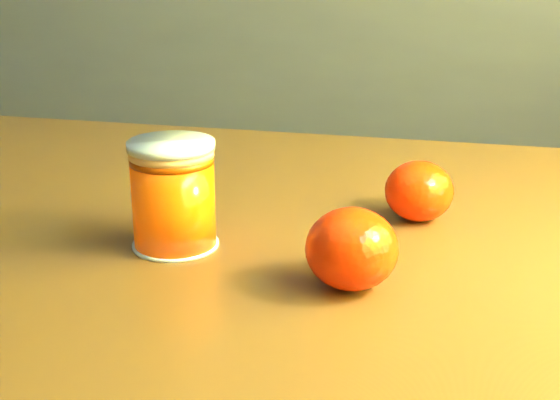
# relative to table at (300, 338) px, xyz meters

# --- Properties ---
(kitchen_counter) EXTENTS (3.15, 0.60, 0.90)m
(kitchen_counter) POSITION_rel_table_xyz_m (-1.03, 1.28, -0.19)
(kitchen_counter) COLOR #505155
(kitchen_counter) RESTS_ON ground
(table) EXTENTS (0.99, 0.70, 0.74)m
(table) POSITION_rel_table_xyz_m (0.00, 0.00, 0.00)
(table) COLOR brown
(table) RESTS_ON ground
(juice_glass) EXTENTS (0.07, 0.07, 0.09)m
(juice_glass) POSITION_rel_table_xyz_m (-0.10, -0.04, 0.14)
(juice_glass) COLOR #FF4F05
(juice_glass) RESTS_ON table
(orange_front) EXTENTS (0.08, 0.08, 0.06)m
(orange_front) POSITION_rel_table_xyz_m (0.05, -0.08, 0.12)
(orange_front) COLOR #FF2C05
(orange_front) RESTS_ON table
(orange_back) EXTENTS (0.07, 0.07, 0.05)m
(orange_back) POSITION_rel_table_xyz_m (0.09, 0.07, 0.12)
(orange_back) COLOR #FF2C05
(orange_back) RESTS_ON table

